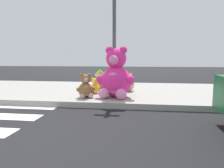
{
  "coord_description": "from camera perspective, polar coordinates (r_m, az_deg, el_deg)",
  "views": [
    {
      "loc": [
        1.79,
        -1.86,
        1.24
      ],
      "look_at": [
        1.04,
        3.6,
        0.55
      ],
      "focal_mm": 32.66,
      "sensor_mm": 36.0,
      "label": 1
    }
  ],
  "objects": [
    {
      "name": "plush_pink_large",
      "position": [
        5.73,
        1.05,
        1.94
      ],
      "size": [
        1.09,
        0.99,
        1.43
      ],
      "color": "#F22D93",
      "rests_on": "sidewalk"
    },
    {
      "name": "plush_tan",
      "position": [
        6.9,
        4.57,
        0.08
      ],
      "size": [
        0.44,
        0.44,
        0.62
      ],
      "color": "tan",
      "rests_on": "sidewalk"
    },
    {
      "name": "sidewalk",
      "position": [
        7.38,
        -6.33,
        -2.0
      ],
      "size": [
        28.0,
        4.4,
        0.15
      ],
      "primitive_type": "cube",
      "color": "#9E9B93",
      "rests_on": "ground_plane"
    },
    {
      "name": "plush_yellow",
      "position": [
        6.49,
        -4.88,
        -0.81
      ],
      "size": [
        0.38,
        0.34,
        0.49
      ],
      "color": "yellow",
      "rests_on": "sidewalk"
    },
    {
      "name": "plush_lime",
      "position": [
        7.32,
        -3.54,
        0.74
      ],
      "size": [
        0.49,
        0.52,
        0.69
      ],
      "color": "#8CD133",
      "rests_on": "sidewalk"
    },
    {
      "name": "plush_red",
      "position": [
        6.97,
        -0.38,
        0.13
      ],
      "size": [
        0.43,
        0.43,
        0.6
      ],
      "color": "red",
      "rests_on": "sidewalk"
    },
    {
      "name": "sign_pole",
      "position": [
        6.34,
        0.63,
        12.63
      ],
      "size": [
        0.56,
        0.11,
        3.2
      ],
      "color": "#4C4C51",
      "rests_on": "sidewalk"
    },
    {
      "name": "plush_brown",
      "position": [
        5.77,
        -7.39,
        -1.08
      ],
      "size": [
        0.5,
        0.49,
        0.68
      ],
      "color": "olive",
      "rests_on": "sidewalk"
    }
  ]
}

